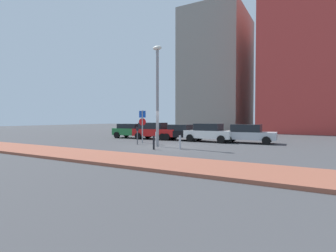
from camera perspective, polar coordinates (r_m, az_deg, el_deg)
The scene contains 15 objects.
ground_plane at distance 17.86m, azimuth -0.66°, elevation -4.69°, with size 120.00×120.00×0.00m, color #424244.
sidewalk_brick at distance 13.05m, azimuth -14.18°, elevation -6.81°, with size 40.00×3.07×0.14m, color #93513D.
parked_car_green at distance 25.91m, azimuth -8.10°, elevation -1.01°, with size 4.13×2.11×1.46m.
parked_car_red at distance 24.23m, azimuth -2.87°, elevation -1.05°, with size 4.53×2.15×1.59m.
parked_car_black at distance 23.06m, azimuth 2.90°, elevation -1.43°, with size 4.31×2.04×1.43m.
parked_car_white at distance 21.83m, azimuth 9.18°, elevation -1.43°, with size 4.11×2.02×1.56m.
parked_car_silver at distance 21.40m, azimuth 17.53°, elevation -1.60°, with size 4.34×2.19×1.51m.
parking_sign_post at distance 20.75m, azimuth -5.80°, elevation 0.78°, with size 0.59×0.18×2.65m.
parking_meter at distance 19.52m, azimuth -6.94°, elevation -1.60°, with size 0.18×0.14×1.33m.
street_lamp at distance 18.04m, azimuth -2.42°, elevation 8.65°, with size 0.70×0.36×7.10m.
traffic_bollard_near at distance 19.00m, azimuth -2.65°, elevation -2.85°, with size 0.14×0.14×0.97m, color #B7B7BC.
traffic_bollard_mid at distance 16.23m, azimuth -3.24°, elevation -3.75°, with size 0.13×0.13×0.90m, color black.
traffic_bollard_far at distance 16.38m, azimuth 2.71°, elevation -3.71°, with size 0.14×0.14×0.89m, color #B7B7BC.
building_colorful_midrise at distance 43.77m, azimuth 32.11°, elevation 13.37°, with size 16.45×16.01×22.08m, color #BF3833.
building_under_construction at distance 48.01m, azimuth 11.09°, elevation 11.72°, with size 10.26×13.51×20.72m, color gray.
Camera 1 is at (8.93, -15.34, 1.99)m, focal length 27.01 mm.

